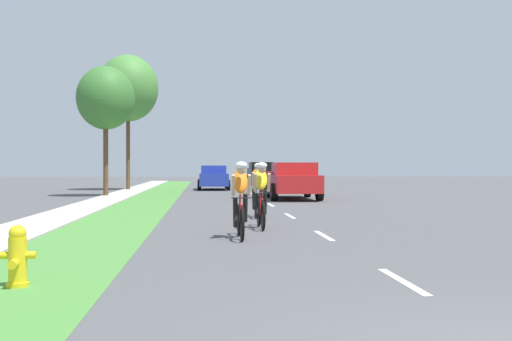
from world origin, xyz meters
name	(u,v)px	position (x,y,z in m)	size (l,w,h in m)	color
ground_plane	(268,203)	(0.00, 20.00, 0.00)	(120.00, 120.00, 0.00)	#4C4C4F
grass_verge	(145,204)	(-4.84, 20.00, 0.00)	(2.22, 70.00, 0.01)	#478438
sidewalk_concrete	(96,204)	(-6.74, 20.00, 0.00)	(1.58, 70.00, 0.10)	#B2ADA3
lane_markings_center	(259,198)	(0.00, 24.00, 0.00)	(0.12, 52.71, 0.01)	white
fire_hydrant_yellow	(17,257)	(-4.84, 3.69, 0.37)	(0.44, 0.38, 0.76)	yellow
cyclist_lead	(241,199)	(-1.80, 8.42, 0.81)	(0.42, 1.72, 1.58)	black
cyclist_trailing	(261,194)	(-1.19, 10.34, 0.81)	(0.42, 1.72, 1.58)	black
cyclist_distant	(258,189)	(-1.00, 13.36, 0.81)	(0.42, 1.72, 1.58)	black
pickup_red	(292,181)	(1.41, 22.90, 0.83)	(2.22, 5.10, 1.64)	red
sedan_blue	(214,177)	(-1.93, 34.10, 0.77)	(1.98, 4.30, 1.52)	#23389E
suv_black	(261,173)	(1.96, 43.28, 0.95)	(2.15, 4.70, 1.79)	black
street_tree_near	(106,98)	(-7.33, 26.07, 4.80)	(2.82, 2.82, 6.37)	brown
street_tree_far	(128,88)	(-7.20, 33.74, 6.27)	(3.72, 3.72, 8.33)	brown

